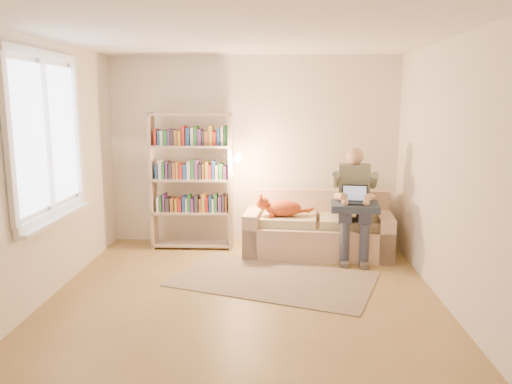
{
  "coord_description": "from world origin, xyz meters",
  "views": [
    {
      "loc": [
        0.32,
        -4.69,
        2.0
      ],
      "look_at": [
        0.09,
        1.0,
        0.95
      ],
      "focal_mm": 35.0,
      "sensor_mm": 36.0,
      "label": 1
    }
  ],
  "objects_px": {
    "bookshelf": "(192,174)",
    "person": "(354,197)",
    "sofa": "(318,231)",
    "laptop": "(354,198)",
    "cat": "(282,208)"
  },
  "relations": [
    {
      "from": "laptop",
      "to": "bookshelf",
      "type": "bearing_deg",
      "value": 172.48
    },
    {
      "from": "person",
      "to": "laptop",
      "type": "relative_size",
      "value": 4.21
    },
    {
      "from": "person",
      "to": "laptop",
      "type": "xyz_separation_m",
      "value": [
        -0.02,
        -0.13,
        0.01
      ]
    },
    {
      "from": "person",
      "to": "bookshelf",
      "type": "relative_size",
      "value": 0.76
    },
    {
      "from": "person",
      "to": "cat",
      "type": "height_order",
      "value": "person"
    },
    {
      "from": "cat",
      "to": "laptop",
      "type": "xyz_separation_m",
      "value": [
        0.89,
        -0.23,
        0.17
      ]
    },
    {
      "from": "cat",
      "to": "laptop",
      "type": "distance_m",
      "value": 0.94
    },
    {
      "from": "cat",
      "to": "laptop",
      "type": "relative_size",
      "value": 2.15
    },
    {
      "from": "sofa",
      "to": "laptop",
      "type": "relative_size",
      "value": 5.85
    },
    {
      "from": "person",
      "to": "cat",
      "type": "bearing_deg",
      "value": 178.36
    },
    {
      "from": "laptop",
      "to": "bookshelf",
      "type": "xyz_separation_m",
      "value": [
        -2.11,
        0.46,
        0.22
      ]
    },
    {
      "from": "bookshelf",
      "to": "person",
      "type": "bearing_deg",
      "value": -8.85
    },
    {
      "from": "bookshelf",
      "to": "sofa",
      "type": "bearing_deg",
      "value": -4.97
    },
    {
      "from": "cat",
      "to": "sofa",
      "type": "bearing_deg",
      "value": 14.72
    },
    {
      "from": "person",
      "to": "laptop",
      "type": "height_order",
      "value": "person"
    }
  ]
}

